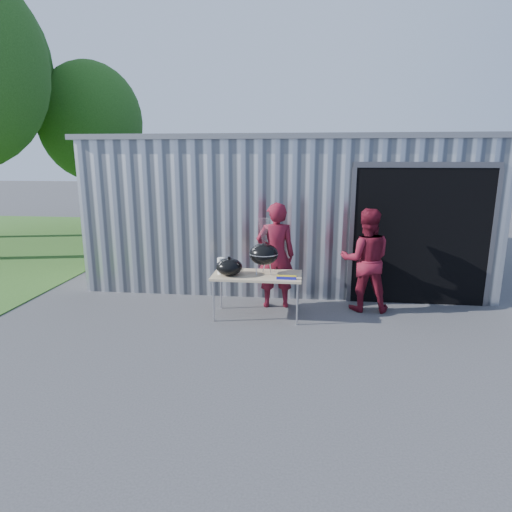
# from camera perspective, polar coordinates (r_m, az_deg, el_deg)

# --- Properties ---
(ground) EXTENTS (80.00, 80.00, 0.00)m
(ground) POSITION_cam_1_polar(r_m,az_deg,el_deg) (6.88, -4.04, -9.91)
(ground) COLOR #3D3D3F
(building) EXTENTS (8.20, 6.20, 3.10)m
(building) POSITION_cam_1_polar(r_m,az_deg,el_deg) (10.88, 5.05, 6.99)
(building) COLOR silver
(building) RESTS_ON ground
(tree_far) EXTENTS (3.61, 3.61, 5.98)m
(tree_far) POSITION_cam_1_polar(r_m,az_deg,el_deg) (17.10, -21.13, 16.29)
(tree_far) COLOR #442D19
(tree_far) RESTS_ON ground
(folding_table) EXTENTS (1.50, 0.75, 0.75)m
(folding_table) POSITION_cam_1_polar(r_m,az_deg,el_deg) (7.24, 0.14, -2.76)
(folding_table) COLOR tan
(folding_table) RESTS_ON ground
(kettle_grill) EXTENTS (0.49, 0.49, 0.95)m
(kettle_grill) POSITION_cam_1_polar(r_m,az_deg,el_deg) (7.13, 1.04, 0.76)
(kettle_grill) COLOR black
(kettle_grill) RESTS_ON folding_table
(grill_lid) EXTENTS (0.44, 0.44, 0.32)m
(grill_lid) POSITION_cam_1_polar(r_m,az_deg,el_deg) (7.16, -3.59, -1.44)
(grill_lid) COLOR black
(grill_lid) RESTS_ON folding_table
(paper_towels) EXTENTS (0.12, 0.12, 0.28)m
(paper_towels) POSITION_cam_1_polar(r_m,az_deg,el_deg) (7.23, -4.69, -1.33)
(paper_towels) COLOR white
(paper_towels) RESTS_ON folding_table
(white_tub) EXTENTS (0.20, 0.15, 0.10)m
(white_tub) POSITION_cam_1_polar(r_m,az_deg,el_deg) (7.51, -3.84, -1.48)
(white_tub) COLOR white
(white_tub) RESTS_ON folding_table
(foil_box) EXTENTS (0.32, 0.06, 0.06)m
(foil_box) POSITION_cam_1_polar(r_m,az_deg,el_deg) (6.94, 4.07, -2.88)
(foil_box) COLOR #18199E
(foil_box) RESTS_ON folding_table
(person_cook) EXTENTS (0.76, 0.56, 1.91)m
(person_cook) POSITION_cam_1_polar(r_m,az_deg,el_deg) (7.68, 2.63, 0.06)
(person_cook) COLOR maroon
(person_cook) RESTS_ON ground
(person_bystander) EXTENTS (0.90, 0.71, 1.83)m
(person_bystander) POSITION_cam_1_polar(r_m,az_deg,el_deg) (7.77, 14.40, -0.53)
(person_bystander) COLOR maroon
(person_bystander) RESTS_ON ground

